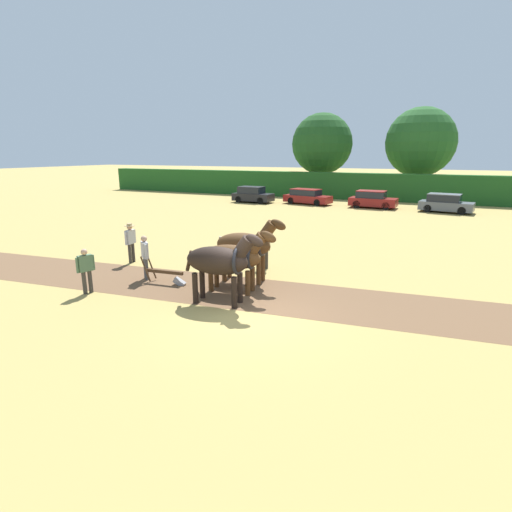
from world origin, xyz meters
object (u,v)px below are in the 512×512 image
Objects in this scene: tree_left at (420,142)px; parked_car_left at (307,197)px; farmer_beside_team at (265,246)px; farmer_at_plow at (145,254)px; parked_car_far_left at (253,195)px; draft_horse_lead_right at (235,257)px; farmer_onlooker_right at (131,240)px; draft_horse_trail_left at (246,245)px; plow at (168,275)px; parked_car_center_left at (372,200)px; parked_car_center at (446,203)px; farmer_onlooker_left at (86,268)px; draft_horse_lead_left at (220,261)px; tree_far_left at (322,144)px.

tree_left is 15.77m from parked_car_left.
tree_left is 34.29m from farmer_beside_team.
farmer_at_plow reaches higher than parked_car_far_left.
draft_horse_lead_right is 3.17m from farmer_beside_team.
farmer_onlooker_right reaches higher than parked_car_far_left.
draft_horse_trail_left is at bearing -63.28° from parked_car_far_left.
plow is at bearing -31.74° from farmer_onlooker_right.
draft_horse_lead_right is 6.17m from farmer_onlooker_right.
parked_car_left is 6.13m from parked_car_center_left.
farmer_at_plow is 26.86m from parked_car_center.
parked_car_center is (11.68, 26.70, -0.19)m from farmer_onlooker_left.
farmer_onlooker_right reaches higher than parked_car_left.
parked_car_left is 1.14× the size of parked_car_center_left.
farmer_onlooker_left is 0.90× the size of farmer_onlooker_right.
draft_horse_lead_left is 0.97× the size of draft_horse_trail_left.
farmer_onlooker_left is at bearing -173.08° from draft_horse_lead_left.
parked_car_center_left is at bearing 32.62° from farmer_beside_team.
farmer_onlooker_left is 0.37× the size of parked_car_center.
farmer_at_plow is (-3.68, -1.35, -0.42)m from draft_horse_trail_left.
farmer_onlooker_right reaches higher than plow.
farmer_onlooker_left is at bearing -98.44° from parked_car_center_left.
farmer_beside_team is 0.42× the size of parked_car_far_left.
draft_horse_lead_left is 0.64× the size of parked_car_center.
parked_car_left is at bearing 43.66° from farmer_at_plow.
tree_left is 3.49× the size of draft_horse_lead_left.
farmer_beside_team reaches higher than parked_car_center.
farmer_at_plow is 25.44m from parked_car_center_left.
farmer_beside_team is 0.35× the size of parked_car_left.
parked_car_center_left is 5.93m from parked_car_center.
farmer_onlooker_left reaches higher than parked_car_far_left.
tree_left is at bearing 28.75° from farmer_beside_team.
tree_left is at bearing 63.26° from parked_car_left.
farmer_at_plow is at bearing 88.95° from farmer_onlooker_left.
farmer_onlooker_left is 0.34× the size of parked_car_left.
tree_far_left reaches higher than farmer_beside_team.
draft_horse_lead_left reaches higher than farmer_onlooker_right.
farmer_at_plow is at bearing 158.88° from draft_horse_lead_left.
parked_car_left is (-4.97, 25.07, -0.57)m from draft_horse_lead_right.
draft_horse_lead_right reaches higher than farmer_at_plow.
draft_horse_lead_right is 0.60× the size of parked_car_left.
parked_car_left is at bearing 95.65° from draft_horse_lead_right.
parked_car_far_left is at bearing -169.90° from parked_car_center.
parked_car_left is (-5.08, 26.29, -0.73)m from draft_horse_lead_left.
farmer_beside_team is at bearing 85.60° from draft_horse_trail_left.
farmer_onlooker_right is (-1.35, 3.83, 0.13)m from farmer_onlooker_left.
parked_car_center is at bearing 17.32° from farmer_beside_team.
plow is 0.42× the size of parked_car_center_left.
parked_car_center is at bearing 3.74° from parked_car_far_left.
parked_car_left is at bearing -81.77° from tree_far_left.
farmer_onlooker_right is at bearing 129.37° from farmer_onlooker_left.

